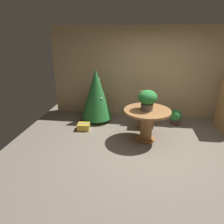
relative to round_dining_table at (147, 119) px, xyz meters
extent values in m
plane|color=#756B5B|center=(0.17, -0.56, -0.53)|extent=(6.60, 6.60, 0.00)
cube|color=tan|center=(0.17, 1.64, 0.77)|extent=(6.00, 0.10, 2.60)
cylinder|color=#9E6B3D|center=(0.00, 0.00, -0.51)|extent=(0.46, 0.46, 0.04)
cylinder|color=#9E6B3D|center=(0.00, 0.00, -0.15)|extent=(0.28, 0.28, 0.67)
cylinder|color=#9E6B3D|center=(0.00, 0.00, 0.21)|extent=(1.07, 1.07, 0.05)
cylinder|color=#665B51|center=(-0.01, -0.01, 0.31)|extent=(0.27, 0.27, 0.15)
ellipsoid|color=#287533|center=(-0.01, -0.01, 0.53)|extent=(0.43, 0.43, 0.32)
sphere|color=red|center=(0.10, -0.08, 0.57)|extent=(0.05, 0.05, 0.05)
sphere|color=red|center=(-0.13, 0.05, 0.54)|extent=(0.06, 0.06, 0.06)
sphere|color=red|center=(0.01, 0.10, 0.52)|extent=(0.08, 0.08, 0.08)
cylinder|color=brown|center=(0.20, 0.60, -0.31)|extent=(0.04, 0.04, 0.44)
cylinder|color=brown|center=(-0.20, 0.60, -0.31)|extent=(0.04, 0.04, 0.44)
cylinder|color=brown|center=(0.20, 1.00, -0.31)|extent=(0.04, 0.04, 0.44)
cylinder|color=brown|center=(-0.20, 1.00, -0.31)|extent=(0.04, 0.04, 0.44)
cube|color=brown|center=(0.00, 0.80, -0.06)|extent=(0.44, 0.45, 0.05)
cube|color=brown|center=(0.00, 1.00, 0.19)|extent=(0.39, 0.05, 0.45)
cylinder|color=brown|center=(-1.39, 0.98, -0.47)|extent=(0.10, 0.10, 0.11)
cone|color=#287533|center=(-1.39, 0.98, 0.28)|extent=(0.87, 0.87, 1.39)
sphere|color=silver|center=(-1.48, 1.04, 0.61)|extent=(0.06, 0.06, 0.06)
sphere|color=#2D51A8|center=(-1.26, 1.17, 0.15)|extent=(0.06, 0.06, 0.06)
sphere|color=silver|center=(-1.32, 1.01, 0.68)|extent=(0.06, 0.06, 0.06)
sphere|color=red|center=(-1.27, 0.76, 0.04)|extent=(0.06, 0.06, 0.06)
sphere|color=gold|center=(-1.43, 1.12, 0.49)|extent=(0.05, 0.05, 0.05)
sphere|color=silver|center=(-1.21, 0.82, 0.20)|extent=(0.07, 0.07, 0.07)
cube|color=gold|center=(-1.61, 0.33, -0.44)|extent=(0.33, 0.29, 0.17)
cube|color=#1E569E|center=(-1.61, 0.33, -0.44)|extent=(0.31, 0.06, 0.17)
sphere|color=#B29338|center=(1.93, 0.87, 0.17)|extent=(0.04, 0.04, 0.04)
cylinder|color=#4C382D|center=(0.82, 0.99, -0.46)|extent=(0.21, 0.21, 0.14)
sphere|color=#287533|center=(0.82, 0.99, -0.26)|extent=(0.32, 0.32, 0.32)
camera|label=1|loc=(-0.21, -4.37, 1.83)|focal=32.50mm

